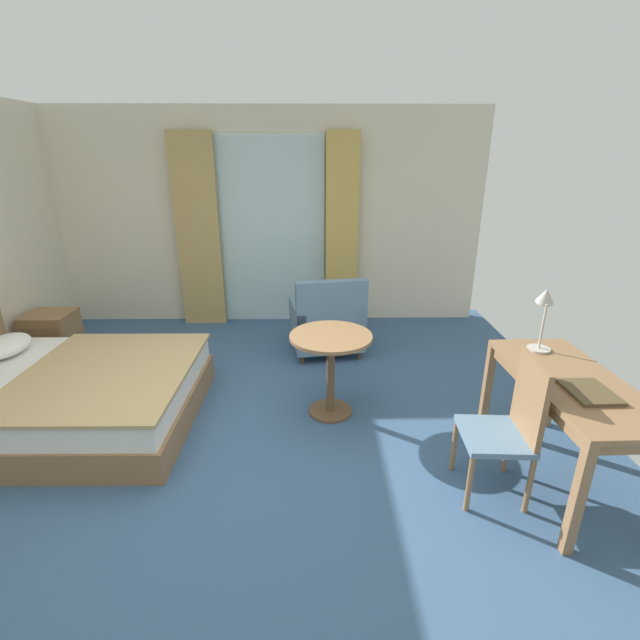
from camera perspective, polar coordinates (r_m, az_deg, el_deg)
name	(u,v)px	position (r m, az deg, el deg)	size (l,w,h in m)	color
ground	(237,458)	(3.64, -10.59, -17.01)	(5.95, 6.58, 0.10)	#38567A
wall_back	(267,219)	(5.95, -6.79, 12.71)	(5.55, 0.12, 2.70)	beige
balcony_glass_door	(271,233)	(5.89, -6.30, 11.06)	(1.38, 0.02, 2.38)	silver
curtain_panel_left	(198,233)	(5.95, -15.33, 10.72)	(0.54, 0.10, 2.41)	tan
curtain_panel_right	(342,232)	(5.78, 2.81, 11.14)	(0.41, 0.10, 2.41)	tan
bed	(62,394)	(4.35, -30.21, -8.21)	(2.10, 1.65, 1.02)	olive
nightstand	(52,334)	(5.80, -31.09, -1.59)	(0.48, 0.45, 0.50)	olive
writing_desk	(572,392)	(3.39, 29.54, -7.99)	(0.63, 1.33, 0.77)	olive
desk_chair	(509,423)	(3.17, 23.11, -12.04)	(0.43, 0.46, 0.97)	slate
desk_lamp	(544,307)	(3.68, 26.81, 1.55)	(0.19, 0.26, 0.47)	#B7B2A8
closed_book	(589,392)	(3.20, 31.25, -7.89)	(0.26, 0.32, 0.02)	brown
armchair_by_window	(327,323)	(5.00, 0.91, -0.43)	(0.86, 0.83, 0.92)	slate
round_cafe_table	(331,356)	(3.76, 1.39, -4.61)	(0.69, 0.69, 0.74)	olive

